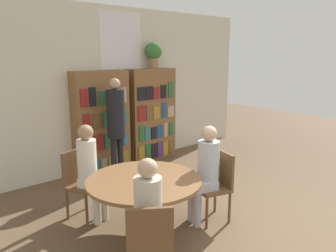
% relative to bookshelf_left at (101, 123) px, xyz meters
% --- Properties ---
extents(ground_plane, '(16.00, 16.00, 0.00)m').
position_rel_bookshelf_left_xyz_m(ground_plane, '(0.58, -3.40, -0.92)').
color(ground_plane, brown).
extents(wall_back, '(6.40, 0.07, 3.00)m').
position_rel_bookshelf_left_xyz_m(wall_back, '(0.58, 0.19, 0.58)').
color(wall_back, beige).
rests_on(wall_back, ground_plane).
extents(bookshelf_left, '(1.03, 0.34, 1.85)m').
position_rel_bookshelf_left_xyz_m(bookshelf_left, '(0.00, 0.00, 0.00)').
color(bookshelf_left, brown).
rests_on(bookshelf_left, ground_plane).
extents(bookshelf_right, '(1.03, 0.34, 1.85)m').
position_rel_bookshelf_left_xyz_m(bookshelf_right, '(1.15, -0.00, -0.00)').
color(bookshelf_right, brown).
rests_on(bookshelf_right, ground_plane).
extents(flower_vase, '(0.34, 0.34, 0.51)m').
position_rel_bookshelf_left_xyz_m(flower_vase, '(1.23, 0.00, 1.24)').
color(flower_vase, '#997047').
rests_on(flower_vase, bookshelf_right).
extents(reading_table, '(1.34, 1.34, 0.72)m').
position_rel_bookshelf_left_xyz_m(reading_table, '(-0.76, -2.29, -0.31)').
color(reading_table, brown).
rests_on(reading_table, ground_plane).
extents(chair_near_camera, '(0.56, 0.56, 0.91)m').
position_rel_bookshelf_left_xyz_m(chair_near_camera, '(-1.33, -3.12, -0.41)').
color(chair_near_camera, brown).
rests_on(chair_near_camera, ground_plane).
extents(chair_left_side, '(0.51, 0.51, 0.91)m').
position_rel_bookshelf_left_xyz_m(chair_left_side, '(-1.10, -1.33, -0.41)').
color(chair_left_side, brown).
rests_on(chair_left_side, ground_plane).
extents(chair_far_side, '(0.50, 0.50, 0.91)m').
position_rel_bookshelf_left_xyz_m(chair_far_side, '(0.21, -2.57, -0.41)').
color(chair_far_side, brown).
rests_on(chair_far_side, ground_plane).
extents(seated_reader_left, '(0.34, 0.39, 1.27)m').
position_rel_bookshelf_left_xyz_m(seated_reader_left, '(-1.04, -1.51, -0.20)').
color(seated_reader_left, silver).
rests_on(seated_reader_left, ground_plane).
extents(seated_reader_right, '(0.41, 0.35, 1.27)m').
position_rel_bookshelf_left_xyz_m(seated_reader_right, '(0.04, -2.52, -0.19)').
color(seated_reader_right, '#B2B7C6').
rests_on(seated_reader_right, ground_plane).
extents(seated_reader_back, '(0.39, 0.41, 1.26)m').
position_rel_bookshelf_left_xyz_m(seated_reader_back, '(-1.23, -2.97, -0.21)').
color(seated_reader_back, beige).
rests_on(seated_reader_back, ground_plane).
extents(librarian_standing, '(0.30, 0.57, 1.75)m').
position_rel_bookshelf_left_xyz_m(librarian_standing, '(-0.00, -0.50, 0.15)').
color(librarian_standing, black).
rests_on(librarian_standing, ground_plane).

